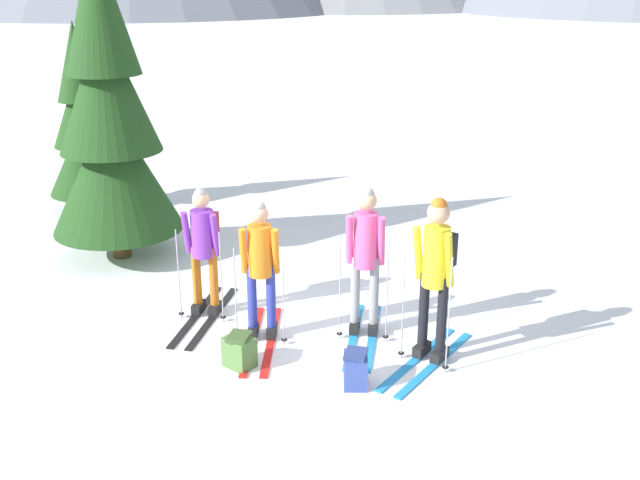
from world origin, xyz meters
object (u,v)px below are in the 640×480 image
(skier_in_purple, at_px, (204,245))
(pine_tree_mid, at_px, (109,118))
(backpack_on_snow_front, at_px, (239,351))
(backpack_on_snow_beside, at_px, (355,369))
(skier_in_yellow, at_px, (436,269))
(skier_in_orange, at_px, (260,266))
(pine_tree_near, at_px, (83,126))
(skier_in_pink, at_px, (365,255))

(skier_in_purple, height_order, pine_tree_mid, pine_tree_mid)
(pine_tree_mid, relative_size, backpack_on_snow_front, 11.58)
(backpack_on_snow_beside, bearing_deg, skier_in_yellow, 45.63)
(pine_tree_mid, bearing_deg, backpack_on_snow_front, -45.02)
(skier_in_orange, distance_m, pine_tree_near, 6.06)
(skier_in_purple, distance_m, pine_tree_mid, 2.77)
(pine_tree_mid, bearing_deg, backpack_on_snow_beside, -35.30)
(skier_in_purple, distance_m, backpack_on_snow_front, 1.60)
(skier_in_pink, bearing_deg, skier_in_yellow, -27.39)
(skier_in_pink, distance_m, pine_tree_near, 6.72)
(skier_in_yellow, relative_size, backpack_on_snow_front, 4.73)
(pine_tree_near, distance_m, backpack_on_snow_beside, 7.61)
(skier_in_purple, bearing_deg, backpack_on_snow_beside, -31.38)
(skier_in_pink, xyz_separation_m, backpack_on_snow_front, (-1.19, -1.06, -0.81))
(skier_in_yellow, xyz_separation_m, backpack_on_snow_beside, (-0.72, -0.74, -0.88))
(backpack_on_snow_beside, bearing_deg, backpack_on_snow_front, 175.23)
(skier_in_purple, xyz_separation_m, backpack_on_snow_beside, (2.11, -1.29, -0.72))
(skier_in_purple, relative_size, pine_tree_near, 0.54)
(skier_in_pink, xyz_separation_m, pine_tree_near, (-5.56, 3.75, 0.50))
(skier_in_pink, xyz_separation_m, backpack_on_snow_beside, (0.10, -1.17, -0.81))
(skier_in_orange, bearing_deg, pine_tree_mid, 143.71)
(pine_tree_near, relative_size, backpack_on_snow_beside, 8.62)
(pine_tree_near, xyz_separation_m, backpack_on_snow_front, (4.37, -4.80, -1.31))
(skier_in_pink, distance_m, backpack_on_snow_front, 1.79)
(backpack_on_snow_front, bearing_deg, pine_tree_near, 132.27)
(skier_in_purple, height_order, backpack_on_snow_front, skier_in_purple)
(pine_tree_mid, bearing_deg, skier_in_orange, -36.29)
(skier_in_orange, height_order, skier_in_yellow, skier_in_yellow)
(backpack_on_snow_beside, bearing_deg, skier_in_pink, 94.96)
(skier_in_yellow, bearing_deg, backpack_on_snow_beside, -134.37)
(skier_in_orange, distance_m, skier_in_pink, 1.20)
(pine_tree_mid, distance_m, backpack_on_snow_beside, 5.32)
(skier_in_purple, bearing_deg, backpack_on_snow_front, -55.33)
(skier_in_purple, bearing_deg, skier_in_pink, -3.37)
(skier_in_orange, distance_m, backpack_on_snow_beside, 1.65)
(pine_tree_mid, bearing_deg, skier_in_yellow, -24.04)
(pine_tree_near, relative_size, backpack_on_snow_front, 8.33)
(pine_tree_near, distance_m, pine_tree_mid, 2.66)
(skier_in_pink, bearing_deg, skier_in_purple, 176.63)
(skier_in_pink, relative_size, backpack_on_snow_front, 4.58)
(skier_in_pink, relative_size, pine_tree_mid, 0.40)
(pine_tree_mid, height_order, backpack_on_snow_front, pine_tree_mid)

